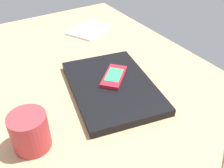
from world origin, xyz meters
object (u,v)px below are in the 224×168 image
object	(u,v)px
coffee_mug	(30,131)
laptop_closed	(112,87)
notepad	(89,30)
cell_phone_on_laptop	(114,76)

from	to	relation	value
coffee_mug	laptop_closed	bearing A→B (deg)	-73.01
notepad	coffee_mug	distance (cm)	60.48
cell_phone_on_laptop	coffee_mug	size ratio (longest dim) A/B	1.02
cell_phone_on_laptop	notepad	world-z (taller)	cell_phone_on_laptop
notepad	cell_phone_on_laptop	bearing A→B (deg)	136.03
cell_phone_on_laptop	notepad	distance (cm)	38.59
laptop_closed	notepad	distance (cm)	40.95
cell_phone_on_laptop	notepad	bearing A→B (deg)	-16.75
coffee_mug	notepad	bearing A→B (deg)	-39.48
cell_phone_on_laptop	notepad	xyz separation A→B (cm)	(36.88, -11.10, -2.38)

